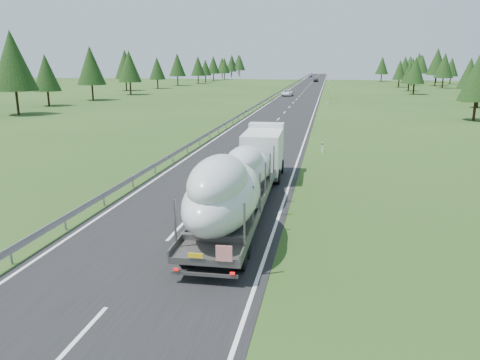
% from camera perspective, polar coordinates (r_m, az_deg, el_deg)
% --- Properties ---
extents(ground, '(400.00, 400.00, 0.00)m').
position_cam_1_polar(ground, '(15.47, -18.58, -17.30)').
color(ground, '#254316').
rests_on(ground, ground).
extents(road_surface, '(10.00, 400.00, 0.02)m').
position_cam_1_polar(road_surface, '(111.83, 7.28, 10.14)').
color(road_surface, black).
rests_on(road_surface, ground).
extents(guardrail, '(0.10, 400.00, 0.76)m').
position_cam_1_polar(guardrail, '(112.19, 4.54, 10.52)').
color(guardrail, slate).
rests_on(guardrail, ground).
extents(marker_posts, '(0.13, 350.08, 1.00)m').
position_cam_1_polar(marker_posts, '(166.50, 10.81, 11.52)').
color(marker_posts, silver).
rests_on(marker_posts, ground).
extents(highway_sign, '(0.08, 0.90, 2.60)m').
position_cam_1_polar(highway_sign, '(91.54, 11.07, 10.22)').
color(highway_sign, slate).
rests_on(highway_sign, ground).
extents(tree_line_right, '(27.48, 301.45, 12.07)m').
position_cam_1_polar(tree_line_right, '(126.94, 26.54, 12.15)').
color(tree_line_right, black).
rests_on(tree_line_right, ground).
extents(tree_line_left, '(14.91, 302.35, 12.41)m').
position_cam_1_polar(tree_line_left, '(133.93, -11.44, 13.58)').
color(tree_line_left, black).
rests_on(tree_line_left, ground).
extents(boat_truck, '(3.18, 19.28, 4.24)m').
position_cam_1_polar(boat_truck, '(24.23, 0.12, 0.63)').
color(boat_truck, silver).
rests_on(boat_truck, ground).
extents(distant_van, '(2.54, 5.28, 1.45)m').
position_cam_1_polar(distant_van, '(111.31, 5.76, 10.53)').
color(distant_van, white).
rests_on(distant_van, ground).
extents(distant_car_dark, '(2.13, 4.40, 1.45)m').
position_cam_1_polar(distant_car_dark, '(187.92, 9.23, 11.93)').
color(distant_car_dark, black).
rests_on(distant_car_dark, ground).
extents(distant_car_blue, '(1.49, 3.97, 1.30)m').
position_cam_1_polar(distant_car_blue, '(245.37, 8.59, 12.45)').
color(distant_car_blue, '#161D3E').
rests_on(distant_car_blue, ground).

